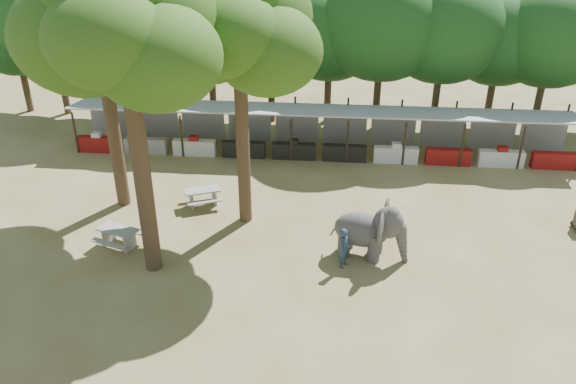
# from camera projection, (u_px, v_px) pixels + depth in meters

# --- Properties ---
(ground) EXTENTS (100.00, 100.00, 0.00)m
(ground) POSITION_uv_depth(u_px,v_px,m) (303.00, 308.00, 19.77)
(ground) COLOR brown
(ground) RESTS_ON ground
(vendor_stalls) EXTENTS (28.00, 2.99, 2.80)m
(vendor_stalls) POSITION_uv_depth(u_px,v_px,m) (320.00, 133.00, 31.46)
(vendor_stalls) COLOR #9C9EA3
(vendor_stalls) RESTS_ON ground
(yard_tree_left) EXTENTS (7.10, 6.90, 11.02)m
(yard_tree_left) POSITION_uv_depth(u_px,v_px,m) (96.00, 26.00, 23.08)
(yard_tree_left) COLOR #332316
(yard_tree_left) RESTS_ON ground
(yard_tree_center) EXTENTS (7.10, 6.90, 12.04)m
(yard_tree_center) POSITION_uv_depth(u_px,v_px,m) (121.00, 26.00, 17.95)
(yard_tree_center) COLOR #332316
(yard_tree_center) RESTS_ON ground
(yard_tree_back) EXTENTS (7.10, 6.90, 11.36)m
(yard_tree_back) POSITION_uv_depth(u_px,v_px,m) (236.00, 25.00, 21.55)
(yard_tree_back) COLOR #332316
(yard_tree_back) RESTS_ON ground
(backdrop_trees) EXTENTS (46.46, 5.95, 8.33)m
(backdrop_trees) POSITION_uv_depth(u_px,v_px,m) (325.00, 36.00, 34.02)
(backdrop_trees) COLOR #332316
(backdrop_trees) RESTS_ON ground
(elephant) EXTENTS (3.17, 2.34, 2.35)m
(elephant) POSITION_uv_depth(u_px,v_px,m) (370.00, 230.00, 22.21)
(elephant) COLOR #3A3839
(elephant) RESTS_ON ground
(handler) EXTENTS (0.65, 0.72, 1.67)m
(handler) POSITION_uv_depth(u_px,v_px,m) (344.00, 248.00, 21.70)
(handler) COLOR #26384C
(handler) RESTS_ON ground
(picnic_table_near) EXTENTS (2.08, 1.98, 0.83)m
(picnic_table_near) POSITION_uv_depth(u_px,v_px,m) (119.00, 235.00, 23.09)
(picnic_table_near) COLOR gray
(picnic_table_near) RESTS_ON ground
(picnic_table_far) EXTENTS (2.07, 1.99, 0.81)m
(picnic_table_far) POSITION_uv_depth(u_px,v_px,m) (203.00, 195.00, 26.28)
(picnic_table_far) COLOR gray
(picnic_table_far) RESTS_ON ground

